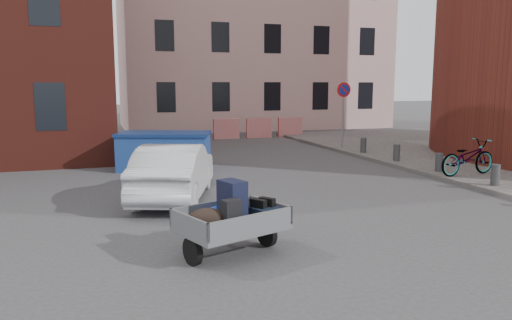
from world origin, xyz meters
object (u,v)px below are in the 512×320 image
object	(u,v)px
trailer	(231,218)
bicycle	(468,157)
dumpster	(164,151)
silver_car	(174,171)

from	to	relation	value
trailer	bicycle	world-z (taller)	trailer
bicycle	dumpster	bearing A→B (deg)	55.64
trailer	bicycle	bearing A→B (deg)	6.95
silver_car	bicycle	distance (m)	8.35
dumpster	silver_car	distance (m)	4.14
bicycle	trailer	bearing A→B (deg)	110.54
dumpster	silver_car	size ratio (longest dim) A/B	0.79
dumpster	bicycle	bearing A→B (deg)	-8.62
trailer	dumpster	distance (m)	8.39
silver_car	dumpster	bearing A→B (deg)	-75.29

